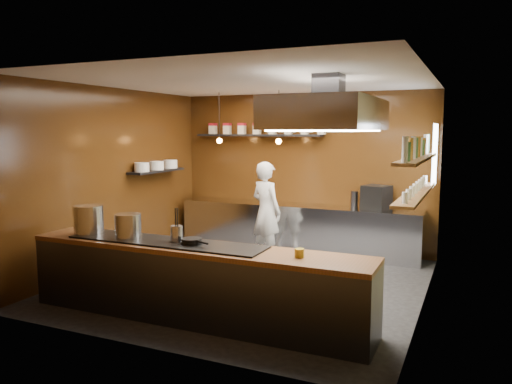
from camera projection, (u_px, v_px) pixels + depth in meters
The scene contains 26 objects.
floor at pixel (249, 283), 7.55m from camera, with size 5.00×5.00×0.00m, color black.
back_wall at pixel (303, 172), 9.63m from camera, with size 5.00×5.00×0.00m, color #341909.
left_wall at pixel (114, 178), 8.38m from camera, with size 5.00×5.00×0.00m, color #341909.
right_wall at pixel (427, 193), 6.36m from camera, with size 5.00×5.00×0.00m, color brown.
ceiling at pixel (249, 81), 7.18m from camera, with size 5.00×5.00×0.00m, color silver.
window_pane at pixel (435, 156), 7.87m from camera, with size 1.00×1.00×0.00m, color white.
prep_counter at pixel (297, 228), 9.46m from camera, with size 4.60×0.65×0.90m, color silver.
pass_counter at pixel (194, 282), 6.04m from camera, with size 4.40×0.72×0.94m.
tin_shelf at pixel (258, 135), 9.78m from camera, with size 2.60×0.26×0.04m, color black.
plate_shelf at pixel (157, 171), 9.21m from camera, with size 0.30×1.40×0.04m, color black.
bottle_shelf_upper at pixel (418, 159), 6.64m from camera, with size 0.26×2.80×0.04m, color olive.
bottle_shelf_lower at pixel (416, 194), 6.70m from camera, with size 0.26×2.80×0.04m, color olive.
extractor_hood at pixel (328, 114), 6.36m from camera, with size 1.20×2.00×0.72m.
pendant_left at pixel (219, 138), 9.39m from camera, with size 0.10×0.10×0.95m.
pendant_right at pixel (279, 138), 8.91m from camera, with size 0.10×0.10×0.95m.
storage_tins at pixel (265, 129), 9.71m from camera, with size 2.43×0.13×0.22m.
plate_stacks at pixel (157, 166), 9.20m from camera, with size 0.26×1.16×0.16m.
bottles at pixel (418, 148), 6.63m from camera, with size 0.06×2.66×0.24m.
wine_glasses at pixel (416, 187), 6.69m from camera, with size 0.07×2.37×0.13m.
stockpot_large at pixel (89, 219), 6.57m from camera, with size 0.38×0.38×0.37m, color silver.
stockpot_small at pixel (128, 226), 6.30m from camera, with size 0.33×0.33×0.31m, color #B5B7BD.
utensil_crock at pixel (177, 234), 6.11m from camera, with size 0.15×0.15×0.20m, color #BABCC1.
frying_pan at pixel (192, 241), 5.98m from camera, with size 0.42×0.27×0.07m.
butter_jar at pixel (299, 253), 5.43m from camera, with size 0.10×0.10×0.09m, color gold.
espresso_machine at pixel (376, 197), 8.84m from camera, with size 0.43×0.41×0.43m, color black.
chef at pixel (266, 211), 8.77m from camera, with size 0.64×0.42×1.76m, color silver.
Camera 1 is at (3.07, -6.65, 2.29)m, focal length 35.00 mm.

